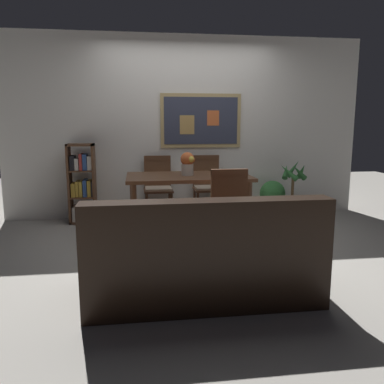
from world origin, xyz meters
name	(u,v)px	position (x,y,z in m)	size (l,w,h in m)	color
ground_plane	(201,243)	(0.00, 0.00, 0.00)	(12.00, 12.00, 0.00)	#B7B2A8
wall_back_with_painting	(186,128)	(0.00, 1.45, 1.30)	(5.20, 0.14, 2.60)	silver
dining_table	(188,183)	(-0.09, 0.42, 0.64)	(1.51, 0.86, 0.74)	brown
dining_chair_near_right	(227,203)	(0.22, -0.34, 0.54)	(0.40, 0.41, 0.91)	brown
dining_chair_far_left	(158,182)	(-0.43, 1.21, 0.54)	(0.40, 0.41, 0.91)	brown
dining_chair_far_right	(207,182)	(0.27, 1.19, 0.54)	(0.40, 0.41, 0.91)	brown
leather_couch	(202,260)	(-0.22, -1.40, 0.31)	(1.80, 0.84, 0.84)	black
bookshelf	(82,185)	(-1.47, 1.18, 0.53)	(0.36, 0.28, 1.09)	brown
potted_ivy	(272,197)	(1.25, 1.15, 0.30)	(0.37, 0.37, 0.60)	brown
potted_palm	(292,199)	(1.44, 0.88, 0.31)	(0.40, 0.40, 0.86)	#B2ADA3
flower_vase	(188,163)	(-0.10, 0.42, 0.89)	(0.18, 0.19, 0.28)	beige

